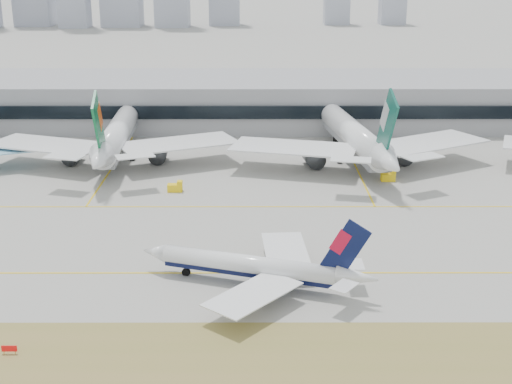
{
  "coord_description": "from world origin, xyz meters",
  "views": [
    {
      "loc": [
        -0.79,
        -120.32,
        53.67
      ],
      "look_at": [
        -0.57,
        18.0,
        7.5
      ],
      "focal_mm": 50.0,
      "sensor_mm": 36.0,
      "label": 1
    }
  ],
  "objects_px": {
    "widebody_eva": "(116,138)",
    "widebody_cathay": "(356,139)",
    "terminal": "(257,100)",
    "taxiing_airliner": "(257,267)"
  },
  "relations": [
    {
      "from": "widebody_eva",
      "to": "widebody_cathay",
      "type": "distance_m",
      "value": 65.1
    },
    {
      "from": "taxiing_airliner",
      "to": "widebody_cathay",
      "type": "bearing_deg",
      "value": -91.42
    },
    {
      "from": "widebody_eva",
      "to": "widebody_cathay",
      "type": "bearing_deg",
      "value": -94.14
    },
    {
      "from": "terminal",
      "to": "widebody_eva",
      "type": "bearing_deg",
      "value": -129.09
    },
    {
      "from": "terminal",
      "to": "widebody_cathay",
      "type": "bearing_deg",
      "value": -61.92
    },
    {
      "from": "widebody_eva",
      "to": "widebody_cathay",
      "type": "relative_size",
      "value": 0.97
    },
    {
      "from": "widebody_cathay",
      "to": "taxiing_airliner",
      "type": "bearing_deg",
      "value": 152.47
    },
    {
      "from": "taxiing_airliner",
      "to": "widebody_cathay",
      "type": "xyz_separation_m",
      "value": [
        26.92,
        75.23,
        3.33
      ]
    },
    {
      "from": "taxiing_airliner",
      "to": "terminal",
      "type": "relative_size",
      "value": 0.15
    },
    {
      "from": "taxiing_airliner",
      "to": "widebody_cathay",
      "type": "relative_size",
      "value": 0.58
    }
  ]
}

